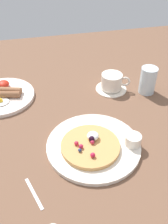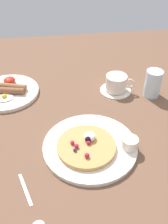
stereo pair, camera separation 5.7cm
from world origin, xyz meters
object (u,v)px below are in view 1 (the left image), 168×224
breakfast_plate (2,96)px  coffee_saucer (111,89)px  pancake_plate (93,146)px  syrup_ramekin (133,140)px  water_glass (148,80)px  coffee_cup (112,81)px  teaspoon (44,213)px

breakfast_plate → coffee_saucer: size_ratio=2.01×
pancake_plate → syrup_ramekin: 11.76cm
water_glass → coffee_saucer: bearing=159.9°
breakfast_plate → water_glass: bearing=-8.6°
pancake_plate → syrup_ramekin: syrup_ramekin is taller
coffee_saucer → coffee_cup: bearing=-20.0°
coffee_saucer → coffee_cup: (0.15, -0.06, 3.43)cm
breakfast_plate → coffee_cup: size_ratio=2.25×
pancake_plate → breakfast_plate: size_ratio=1.15×
coffee_saucer → breakfast_plate: bearing=175.1°
pancake_plate → breakfast_plate: 42.08cm
syrup_ramekin → coffee_saucer: (3.24, 31.00, -2.63)cm
coffee_cup → pancake_plate: bearing=-117.2°
water_glass → breakfast_plate: bearing=171.4°
pancake_plate → syrup_ramekin: size_ratio=5.85×
water_glass → coffee_cup: bearing=159.9°
coffee_cup → coffee_saucer: bearing=160.0°
breakfast_plate → teaspoon: (10.69, -50.12, -0.44)cm
teaspoon → water_glass: water_glass is taller
breakfast_plate → coffee_cup: 42.17cm
syrup_ramekin → breakfast_plate: bearing=138.1°
water_glass → teaspoon: bearing=-136.2°
breakfast_plate → water_glass: 55.23cm
breakfast_plate → coffee_saucer: bearing=-4.9°
pancake_plate → coffee_cup: bearing=62.8°
syrup_ramekin → water_glass: (15.93, 26.36, 2.19)cm
breakfast_plate → syrup_ramekin: bearing=-41.9°
teaspoon → water_glass: 60.79cm
pancake_plate → breakfast_plate: bearing=130.4°
breakfast_plate → teaspoon: breakfast_plate is taller
breakfast_plate → teaspoon: bearing=-78.0°
pancake_plate → water_glass: (27.18, 23.86, 4.53)cm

